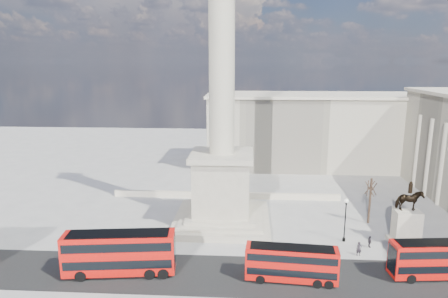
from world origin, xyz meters
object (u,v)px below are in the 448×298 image
red_bus_a (120,253)px  victorian_lamp (345,217)px  nelsons_column (222,138)px  pedestrian_walking (359,249)px  pedestrian_crossing (370,242)px  red_bus_b (292,263)px  equestrian_statue (407,222)px  pedestrian_standing (444,258)px  red_bus_c (439,259)px

red_bus_a → victorian_lamp: victorian_lamp is taller
nelsons_column → pedestrian_walking: bearing=-27.9°
pedestrian_crossing → red_bus_b: bearing=121.6°
equestrian_statue → red_bus_a: bearing=-164.1°
equestrian_statue → pedestrian_standing: equestrian_statue is taller
red_bus_b → red_bus_c: size_ratio=0.94×
red_bus_b → equestrian_statue: equestrian_statue is taller
red_bus_a → equestrian_statue: size_ratio=1.47×
pedestrian_standing → pedestrian_walking: bearing=-40.0°
victorian_lamp → pedestrian_walking: 4.89m
victorian_lamp → red_bus_a: bearing=-159.6°
red_bus_a → pedestrian_walking: 28.94m
nelsons_column → victorian_lamp: bearing=-17.6°
red_bus_a → victorian_lamp: 29.18m
nelsons_column → pedestrian_crossing: nelsons_column is taller
nelsons_column → red_bus_c: nelsons_column is taller
victorian_lamp → red_bus_b: bearing=-127.8°
red_bus_c → pedestrian_crossing: size_ratio=6.87×
red_bus_b → pedestrian_walking: bearing=40.1°
equestrian_statue → pedestrian_crossing: 5.77m
pedestrian_standing → red_bus_b: bearing=-15.5°
pedestrian_standing → pedestrian_crossing: pedestrian_standing is taller
red_bus_c → red_bus_b: bearing=-179.4°
pedestrian_crossing → victorian_lamp: bearing=53.7°
pedestrian_crossing → nelsons_column: bearing=63.4°
victorian_lamp → pedestrian_walking: (0.89, -4.03, -2.62)m
red_bus_a → pedestrian_crossing: bearing=9.2°
pedestrian_standing → nelsons_column: bearing=-52.0°
nelsons_column → equestrian_statue: nelsons_column is taller
pedestrian_walking → equestrian_statue: bearing=27.9°
red_bus_b → red_bus_c: (16.43, 1.71, 0.13)m
red_bus_a → victorian_lamp: (27.33, 10.18, 0.89)m
red_bus_c → victorian_lamp: (-8.31, 8.76, 1.28)m
nelsons_column → victorian_lamp: nelsons_column is taller
red_bus_c → pedestrian_crossing: (-5.40, 7.13, -1.46)m
victorian_lamp → equestrian_statue: bearing=-0.7°
equestrian_statue → pedestrian_standing: size_ratio=4.98×
red_bus_a → nelsons_column: bearing=49.4°
nelsons_column → pedestrian_crossing: size_ratio=31.90×
pedestrian_walking → nelsons_column: bearing=151.0°
red_bus_b → pedestrian_crossing: bearing=43.3°
nelsons_column → victorian_lamp: 20.01m
red_bus_a → red_bus_c: size_ratio=1.18×
nelsons_column → red_bus_c: 30.75m
red_bus_a → red_bus_c: (35.64, 1.43, -0.39)m
red_bus_b → victorian_lamp: victorian_lamp is taller
victorian_lamp → pedestrian_standing: bearing=-28.9°
red_bus_c → victorian_lamp: victorian_lamp is taller
victorian_lamp → pedestrian_standing: (10.42, -5.74, -2.66)m
red_bus_b → pedestrian_standing: (18.54, 4.73, -1.26)m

